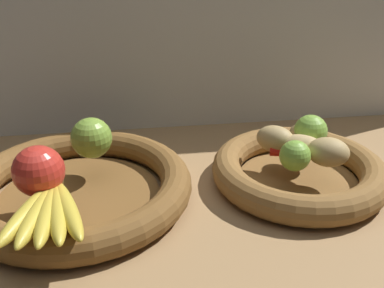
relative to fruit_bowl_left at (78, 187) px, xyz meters
The scene contains 14 objects.
ground_plane 21.93cm from the fruit_bowl_left, ahead, with size 140.00×90.00×3.00cm, color #9E774C.
back_wall 45.14cm from the fruit_bowl_left, 54.99° to the left, with size 140.00×3.00×55.00cm.
fruit_bowl_left is the anchor object (origin of this frame).
fruit_bowl_right 39.44cm from the fruit_bowl_left, ahead, with size 31.76×31.76×5.32cm.
apple_red_front 10.19cm from the fruit_bowl_left, 127.83° to the right, with size 7.91×7.91×7.91cm, color red.
apple_green_back 8.98cm from the fruit_bowl_left, 66.40° to the left, with size 7.33×7.33×7.33cm, color #7AA338.
banana_bunch_front 13.80cm from the fruit_bowl_left, 101.35° to the right, with size 12.88×17.65×2.64cm.
potato_large 39.75cm from the fruit_bowl_left, ahead, with size 8.05×4.66×4.28cm, color tan.
potato_oblong 36.09cm from the fruit_bowl_left, ahead, with size 7.20×5.18×4.95cm, color tan.
potato_back 42.14cm from the fruit_bowl_left, ahead, with size 6.05×4.43×4.12cm, color #A38451.
potato_small 43.35cm from the fruit_bowl_left, ahead, with size 7.20×5.62×5.06cm, color tan.
lime_near 37.31cm from the fruit_bowl_left, ahead, with size 5.29×5.29×5.29cm, color #7AAD3D.
lime_far 43.29cm from the fruit_bowl_left, ahead, with size 6.21×6.21×6.21cm, color #7AAD3D.
chili_pepper 40.11cm from the fruit_bowl_left, ahead, with size 2.02×2.02×12.34cm, color red.
Camera 1 is at (-11.43, -68.18, 42.09)cm, focal length 41.47 mm.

